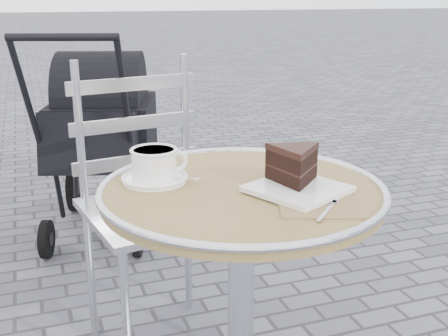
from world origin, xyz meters
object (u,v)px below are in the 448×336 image
object	(u,v)px
cake_plate_set	(296,170)
bistro_chair	(146,173)
cappuccino_set	(155,167)
baby_stroller	(101,141)
cafe_table	(241,247)

from	to	relation	value
cake_plate_set	bistro_chair	distance (m)	0.68
cappuccino_set	baby_stroller	world-z (taller)	baby_stroller
cafe_table	bistro_chair	size ratio (longest dim) A/B	0.75
cappuccino_set	cake_plate_set	world-z (taller)	cake_plate_set
cappuccino_set	bistro_chair	world-z (taller)	bistro_chair
cake_plate_set	cappuccino_set	bearing A→B (deg)	125.33
cafe_table	cappuccino_set	xyz separation A→B (m)	(-0.19, 0.12, 0.20)
cafe_table	baby_stroller	distance (m)	1.62
cafe_table	cake_plate_set	xyz separation A→B (m)	(0.12, -0.06, 0.21)
bistro_chair	cafe_table	bearing A→B (deg)	-85.80
bistro_chair	cake_plate_set	bearing A→B (deg)	-77.10
cake_plate_set	baby_stroller	bearing A→B (deg)	74.32
cafe_table	baby_stroller	xyz separation A→B (m)	(-0.15, 1.61, -0.09)
baby_stroller	bistro_chair	bearing A→B (deg)	-71.50
bistro_chair	baby_stroller	world-z (taller)	baby_stroller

